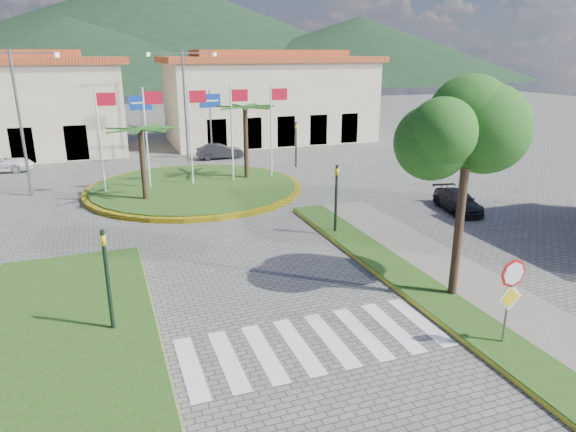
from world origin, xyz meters
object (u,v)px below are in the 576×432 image
object	(u,v)px
stop_sign	(511,289)
car_dark_a	(65,151)
roundabout_island	(195,187)
white_van	(1,163)
car_dark_b	(220,151)
deciduous_tree	(468,144)
car_side_right	(458,201)

from	to	relation	value
stop_sign	car_dark_a	bearing A→B (deg)	110.93
stop_sign	roundabout_island	bearing A→B (deg)	103.73
white_van	car_dark_b	bearing A→B (deg)	-84.28
car_dark_b	stop_sign	bearing A→B (deg)	-177.89
deciduous_tree	car_dark_a	distance (m)	32.78
roundabout_island	white_van	xyz separation A→B (m)	(-11.56, 9.59, 0.40)
roundabout_island	white_van	bearing A→B (deg)	140.30
deciduous_tree	car_side_right	world-z (taller)	deciduous_tree
roundabout_island	car_dark_b	bearing A→B (deg)	67.97
stop_sign	white_van	distance (m)	33.91
car_dark_a	stop_sign	bearing A→B (deg)	-143.41
roundabout_island	stop_sign	xyz separation A→B (m)	(4.90, -20.04, 1.62)
car_dark_b	car_side_right	world-z (taller)	car_dark_b
car_dark_b	car_side_right	size ratio (longest dim) A/B	0.97
deciduous_tree	car_dark_b	bearing A→B (deg)	94.22
deciduous_tree	roundabout_island	bearing A→B (deg)	107.91
car_dark_b	deciduous_tree	bearing A→B (deg)	-176.26
deciduous_tree	car_dark_b	world-z (taller)	deciduous_tree
deciduous_tree	white_van	size ratio (longest dim) A/B	1.66
deciduous_tree	car_dark_b	distance (m)	26.33
white_van	stop_sign	bearing A→B (deg)	-142.46
stop_sign	car_side_right	world-z (taller)	stop_sign
roundabout_island	white_van	size ratio (longest dim) A/B	3.09
stop_sign	white_van	size ratio (longest dim) A/B	0.65
roundabout_island	car_dark_b	distance (m)	9.57
stop_sign	car_dark_a	world-z (taller)	stop_sign
roundabout_island	car_dark_b	world-z (taller)	roundabout_island
car_dark_b	car_side_right	bearing A→B (deg)	-155.07
white_van	car_dark_a	xyz separation A→B (m)	(3.93, 3.11, 0.11)
stop_sign	white_van	bearing A→B (deg)	119.04
roundabout_island	car_side_right	size ratio (longest dim) A/B	3.51
car_dark_b	car_side_right	xyz separation A→B (m)	(8.41, -17.70, -0.05)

